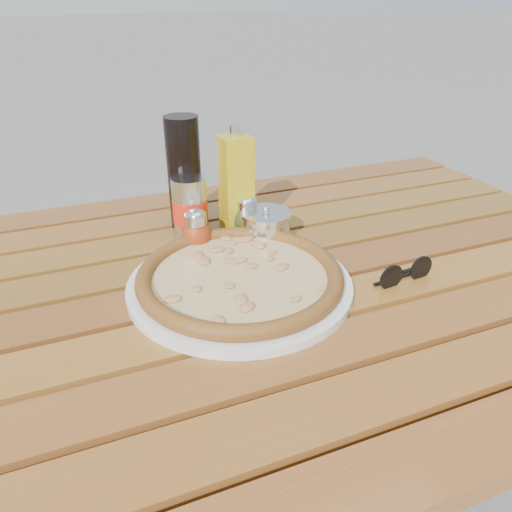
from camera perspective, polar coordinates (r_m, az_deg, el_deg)
name	(u,v)px	position (r m, az deg, el deg)	size (l,w,h in m)	color
table	(260,314)	(0.88, 0.50, -6.67)	(1.40, 0.90, 0.75)	#39230D
plate	(240,284)	(0.80, -1.84, -3.26)	(0.36, 0.36, 0.01)	silver
pizza	(240,276)	(0.80, -1.85, -2.30)	(0.40, 0.40, 0.03)	beige
pepper_shaker	(196,231)	(0.91, -6.82, 2.81)	(0.07, 0.07, 0.08)	#A83613
oregano_shaker	(247,217)	(0.97, -1.09, 4.53)	(0.06, 0.06, 0.08)	#3D451B
dark_bottle	(184,173)	(1.00, -8.19, 9.37)	(0.07, 0.07, 0.22)	black
soda_can	(190,208)	(0.96, -7.53, 5.43)	(0.09, 0.09, 0.12)	silver
olive_oil_cruet	(236,185)	(0.96, -2.28, 8.15)	(0.06, 0.06, 0.21)	#BB9E14
parmesan_tin	(266,226)	(0.95, 1.14, 3.42)	(0.13, 0.13, 0.07)	silver
sunglasses	(405,273)	(0.85, 16.66, -1.90)	(0.11, 0.03, 0.04)	black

